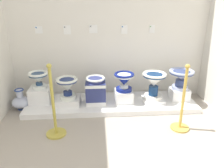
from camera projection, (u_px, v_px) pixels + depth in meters
wall_back at (109, 6)px, 3.62m from camera, size 3.63×0.06×3.25m
display_platform at (111, 103)px, 3.79m from camera, size 2.87×0.78×0.09m
plinth_block_rightmost at (41, 95)px, 3.71m from camera, size 0.35×0.34×0.25m
antique_toilet_rightmost at (38, 78)px, 3.60m from camera, size 0.32×0.32×0.28m
plinth_block_leftmost at (68, 101)px, 3.64m from camera, size 0.38×0.32×0.11m
antique_toilet_leftmost at (67, 86)px, 3.53m from camera, size 0.35×0.35×0.35m
plinth_block_slender_white at (96, 101)px, 3.70m from camera, size 0.31×0.31×0.08m
antique_toilet_slender_white at (96, 87)px, 3.61m from camera, size 0.34×0.34×0.38m
plinth_block_central_ornate at (124, 96)px, 3.73m from camera, size 0.30×0.29×0.20m
antique_toilet_central_ornate at (124, 80)px, 3.63m from camera, size 0.34×0.34×0.31m
plinth_block_broad_patterned at (153, 99)px, 3.79m from camera, size 0.35×0.37×0.05m
antique_toilet_broad_patterned at (154, 81)px, 3.67m from camera, size 0.40×0.40×0.45m
plinth_block_pale_glazed at (179, 94)px, 3.83m from camera, size 0.31×0.28×0.19m
antique_toilet_pale_glazed at (181, 76)px, 3.71m from camera, size 0.42×0.42×0.34m
info_placard_first at (39, 30)px, 3.64m from camera, size 0.12×0.01×0.12m
info_placard_second at (67, 30)px, 3.68m from camera, size 0.12×0.01×0.15m
info_placard_third at (93, 29)px, 3.70m from camera, size 0.14×0.01×0.14m
info_placard_fourth at (124, 29)px, 3.74m from camera, size 0.11×0.01×0.15m
info_placard_fifth at (152, 29)px, 3.77m from camera, size 0.09×0.01×0.13m
decorative_vase_corner at (21, 101)px, 3.64m from camera, size 0.29×0.29×0.36m
stanchion_post_near_left at (54, 116)px, 2.90m from camera, size 0.27×0.27×1.01m
stanchion_post_near_right at (182, 111)px, 3.04m from camera, size 0.26×0.26×0.96m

